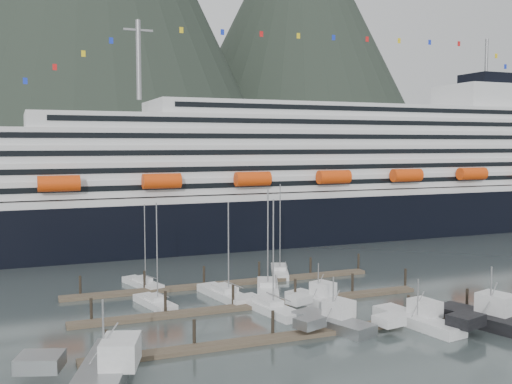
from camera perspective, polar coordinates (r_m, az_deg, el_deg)
ground at (r=79.14m, az=4.39°, el=-11.06°), size 1600.00×1600.00×0.00m
mountains at (r=677.46m, az=-14.74°, el=16.62°), size 870.00×440.00×420.00m
cruise_ship at (r=139.08m, az=5.48°, el=0.77°), size 210.00×30.40×50.30m
dock_near at (r=68.42m, az=4.39°, el=-13.33°), size 48.18×2.28×3.20m
dock_mid at (r=79.79m, az=0.18°, el=-10.69°), size 48.18×2.28×3.20m
dock_far at (r=91.59m, az=-2.92°, el=-8.68°), size 48.18×2.28×3.20m
sailboat_a at (r=81.19m, az=-9.61°, el=-10.40°), size 4.39×8.85×14.22m
sailboat_b at (r=84.29m, az=-3.01°, el=-9.76°), size 4.93×11.66×14.07m
sailboat_c at (r=87.54m, az=1.12°, el=-9.20°), size 6.86×11.18×15.50m
sailboat_d at (r=77.87m, az=1.14°, el=-10.98°), size 5.09×12.34×14.99m
sailboat_e at (r=92.30m, az=-10.74°, el=-8.59°), size 4.91×9.29×12.86m
sailboat_g at (r=98.99m, az=2.26°, el=-7.59°), size 6.02×10.31×15.33m
trawler_a at (r=58.11m, az=-14.44°, el=-16.07°), size 12.08×15.45×8.25m
trawler_b at (r=71.40m, az=7.27°, el=-12.12°), size 8.87×10.83×6.67m
trawler_c at (r=74.25m, az=15.05°, el=-11.62°), size 8.83×12.36×6.09m
trawler_d at (r=76.33m, az=21.33°, el=-11.21°), size 10.78×13.78×7.90m
trawler_e at (r=80.88m, az=5.88°, el=-10.12°), size 8.22×10.04×6.16m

